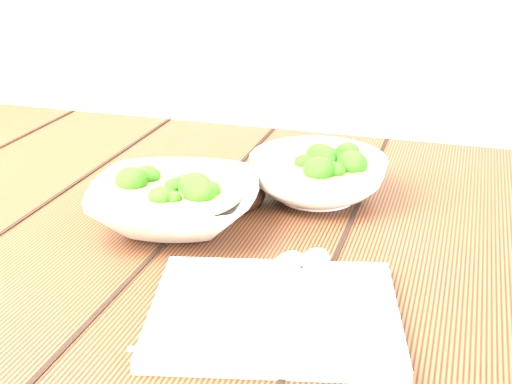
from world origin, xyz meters
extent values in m
cube|color=#391E10|center=(0.00, 0.00, 0.73)|extent=(1.20, 0.80, 0.04)
cube|color=#391E10|center=(-0.54, 0.34, 0.35)|extent=(0.07, 0.07, 0.71)
imported|color=silver|center=(-0.03, -0.02, 0.78)|extent=(0.25, 0.25, 0.05)
cylinder|color=#9C7946|center=(-0.03, -0.02, 0.79)|extent=(0.17, 0.17, 0.00)
ellipsoid|color=#2A6917|center=(-0.01, -0.02, 0.80)|extent=(0.03, 0.03, 0.03)
ellipsoid|color=#2A6917|center=(-0.02, 0.01, 0.80)|extent=(0.03, 0.03, 0.03)
ellipsoid|color=#2A6917|center=(-0.05, 0.02, 0.80)|extent=(0.03, 0.03, 0.03)
ellipsoid|color=#2A6917|center=(-0.05, -0.02, 0.80)|extent=(0.03, 0.03, 0.03)
ellipsoid|color=#2A6917|center=(-0.06, -0.05, 0.80)|extent=(0.03, 0.03, 0.03)
ellipsoid|color=#2A6917|center=(-0.03, -0.08, 0.80)|extent=(0.03, 0.03, 0.03)
ellipsoid|color=#2A6917|center=(-0.01, -0.04, 0.80)|extent=(0.03, 0.03, 0.03)
imported|color=silver|center=(0.12, 0.11, 0.78)|extent=(0.20, 0.20, 0.06)
cylinder|color=#9C7946|center=(0.12, 0.11, 0.80)|extent=(0.15, 0.15, 0.00)
ellipsoid|color=#2A6917|center=(0.14, 0.12, 0.80)|extent=(0.03, 0.03, 0.03)
ellipsoid|color=#2A6917|center=(0.14, 0.14, 0.80)|extent=(0.03, 0.03, 0.03)
ellipsoid|color=#2A6917|center=(0.12, 0.15, 0.80)|extent=(0.03, 0.03, 0.03)
ellipsoid|color=#2A6917|center=(0.10, 0.13, 0.80)|extent=(0.03, 0.03, 0.03)
ellipsoid|color=#2A6917|center=(0.09, 0.11, 0.80)|extent=(0.03, 0.03, 0.03)
ellipsoid|color=#2A6917|center=(0.08, 0.08, 0.80)|extent=(0.03, 0.03, 0.03)
ellipsoid|color=#2A6917|center=(0.12, 0.09, 0.80)|extent=(0.03, 0.03, 0.03)
ellipsoid|color=#2A6917|center=(0.14, 0.08, 0.80)|extent=(0.03, 0.03, 0.03)
ellipsoid|color=#2A6917|center=(0.17, 0.09, 0.80)|extent=(0.03, 0.03, 0.03)
torus|color=black|center=(0.01, 0.06, 0.76)|extent=(0.11, 0.11, 0.03)
cube|color=beige|center=(0.15, -0.20, 0.76)|extent=(0.27, 0.24, 0.01)
cylinder|color=#B6B2A0|center=(0.13, -0.21, 0.77)|extent=(0.02, 0.15, 0.01)
ellipsoid|color=#B6B2A0|center=(0.14, -0.11, 0.77)|extent=(0.03, 0.06, 0.01)
cylinder|color=#B6B2A0|center=(0.17, -0.19, 0.77)|extent=(0.02, 0.15, 0.01)
ellipsoid|color=#B6B2A0|center=(0.17, -0.10, 0.77)|extent=(0.04, 0.06, 0.01)
camera|label=1|loc=(0.30, -0.77, 1.12)|focal=50.00mm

